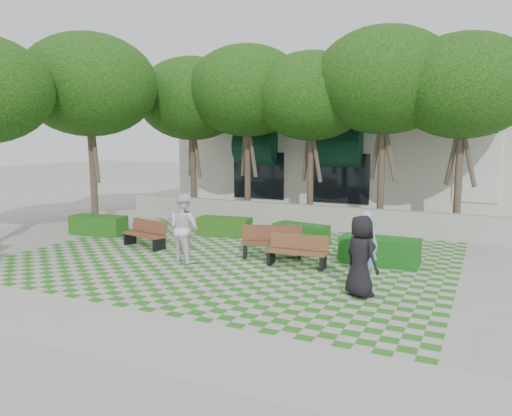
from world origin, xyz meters
The scene contains 17 objects.
ground centered at (0.00, 0.00, 0.00)m, with size 90.00×90.00×0.00m, color gray.
lawn centered at (0.00, 1.00, 0.01)m, with size 12.00×12.00×0.00m, color #2B721E.
sidewalk_south centered at (0.00, -4.70, 0.01)m, with size 16.00×2.00×0.01m, color #9E9B93.
sidewalk_west centered at (-7.20, 1.00, 0.01)m, with size 2.00×12.00×0.01m, color #9E9B93.
retaining_wall centered at (0.00, 6.20, 0.45)m, with size 15.00×0.36×0.90m, color #9E9B93.
bench_east centered at (2.02, 0.87, 0.41)m, with size 1.64×0.64×0.85m.
bench_mid centered at (1.00, 1.53, 0.44)m, with size 1.82×1.20×0.91m.
bench_west centered at (-3.11, 1.05, 0.40)m, with size 1.68×0.89×0.84m.
hedge_east centered at (3.94, 2.06, 0.36)m, with size 2.08×0.83×0.73m, color #144C18.
hedge_midright centered at (1.08, 3.71, 0.31)m, with size 1.77×0.71×0.62m, color #144E16.
hedge_midleft centered at (-1.76, 3.69, 0.32)m, with size 1.84×0.74×0.64m, color #215015.
hedge_west centered at (-5.85, 1.93, 0.34)m, with size 1.94×0.78×0.68m, color #1C5015.
person_blue centered at (3.94, 0.38, 0.85)m, with size 0.62×0.40×1.69m, color #7AB7DF.
person_dark centered at (4.13, -0.88, 0.89)m, with size 0.87×0.56×1.77m, color black.
person_white centered at (-0.99, 0.03, 0.94)m, with size 0.92×0.71×1.88m, color white.
tree_row centered at (-1.86, 5.95, 5.18)m, with size 17.70×13.40×7.41m.
building centered at (0.93, 14.08, 2.52)m, with size 18.00×8.92×5.15m.
Camera 1 is at (6.58, -11.28, 3.43)m, focal length 35.00 mm.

